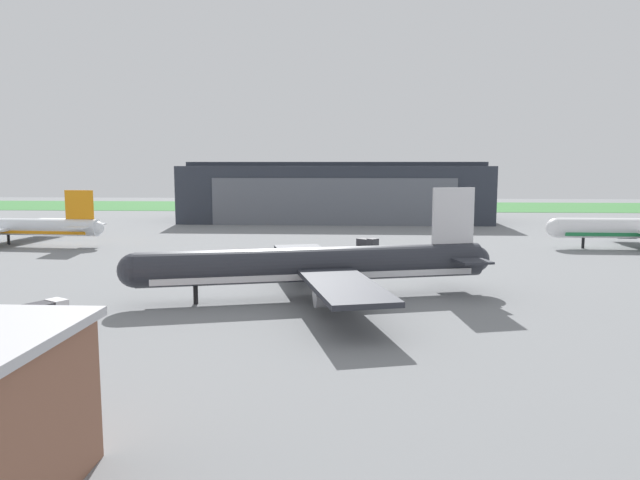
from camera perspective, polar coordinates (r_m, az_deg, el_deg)
The scene contains 6 objects.
ground_plane at distance 78.13m, azimuth 0.43°, elevation -4.93°, with size 440.00×440.00×0.00m, color slate.
grass_field_strip at distance 238.70m, azimuth 2.38°, elevation 3.24°, with size 440.00×56.00×0.08m, color #3E7E3D.
maintenance_hangar at distance 177.55m, azimuth 1.47°, elevation 4.53°, with size 87.68×31.17×17.32m.
airliner_near_right at distance 73.30m, azimuth -0.44°, elevation -2.48°, with size 44.95×41.55×13.54m.
fuel_bowser at distance 68.93m, azimuth -24.89°, elevation -6.17°, with size 4.20×4.97×2.22m.
pushback_tractor at distance 116.58m, azimuth 4.58°, elevation -0.31°, with size 4.43×4.26×2.27m.
Camera 1 is at (3.82, -76.30, 16.38)m, focal length 33.47 mm.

